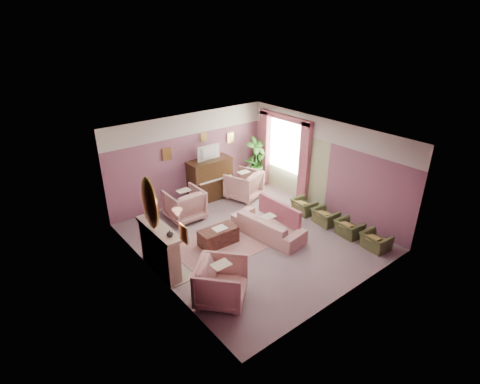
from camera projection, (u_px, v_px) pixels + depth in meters
floor at (252, 237)px, 10.10m from camera, size 5.50×6.00×0.01m
ceiling at (253, 137)px, 8.90m from camera, size 5.50×6.00×0.01m
wall_back at (190, 158)px, 11.62m from camera, size 5.50×0.02×2.80m
wall_front at (351, 240)px, 7.38m from camera, size 5.50×0.02×2.80m
wall_left at (154, 224)px, 7.95m from camera, size 0.02×6.00×2.80m
wall_right at (323, 166)px, 11.05m from camera, size 0.02×6.00×2.80m
picture_rail_band at (188, 124)px, 11.16m from camera, size 5.50×0.01×0.65m
stripe_panel at (291, 164)px, 12.10m from camera, size 0.01×3.00×2.15m
fireplace_surround at (160, 251)px, 8.55m from camera, size 0.30×1.40×1.10m
fireplace_inset at (164, 254)px, 8.67m from camera, size 0.18×0.72×0.68m
fire_ember at (167, 260)px, 8.77m from camera, size 0.06×0.54×0.10m
mantel_shelf at (159, 229)px, 8.32m from camera, size 0.40×1.55×0.07m
hearth at (170, 266)px, 8.89m from camera, size 0.55×1.50×0.02m
mirror_frame at (150, 203)px, 7.95m from camera, size 0.04×0.72×1.20m
mirror_glass at (151, 203)px, 7.97m from camera, size 0.01×0.60×1.06m
sconce_shade at (177, 213)px, 7.18m from camera, size 0.20×0.20×0.16m
piano at (210, 180)px, 12.00m from camera, size 1.40×0.60×1.30m
piano_keyshelf at (216, 181)px, 11.72m from camera, size 1.30×0.12×0.06m
piano_keys at (216, 180)px, 11.70m from camera, size 1.20×0.08×0.02m
piano_top at (209, 160)px, 11.72m from camera, size 1.45×0.65×0.04m
television at (210, 152)px, 11.56m from camera, size 0.80×0.12×0.48m
print_back_left at (167, 154)px, 11.01m from camera, size 0.30×0.03×0.38m
print_back_right at (230, 138)px, 12.31m from camera, size 0.26×0.03×0.34m
print_back_mid at (204, 137)px, 11.62m from camera, size 0.22×0.03×0.26m
print_left_wall at (184, 234)px, 6.99m from camera, size 0.03×0.28×0.36m
window_blind at (286, 144)px, 11.99m from camera, size 0.03×1.40×1.80m
curtain_left at (304, 164)px, 11.47m from camera, size 0.16×0.34×2.60m
curtain_right at (264, 149)px, 12.77m from camera, size 0.16×0.34×2.60m
pelmet at (285, 117)px, 11.58m from camera, size 0.16×2.20×0.16m
mantel_plant at (147, 213)px, 8.64m from camera, size 0.16×0.16×0.28m
mantel_vase at (170, 234)px, 7.93m from camera, size 0.16×0.16×0.16m
area_rug at (222, 244)px, 9.78m from camera, size 2.55×1.87×0.01m
coffee_table at (218, 236)px, 9.70m from camera, size 1.02×0.54×0.45m
table_paper at (220, 228)px, 9.63m from camera, size 0.35×0.28×0.01m
sofa at (268, 222)px, 10.00m from camera, size 0.68×2.05×0.83m
sofa_throw at (279, 211)px, 10.15m from camera, size 0.10×1.56×0.57m
floral_armchair_left at (184, 203)px, 10.82m from camera, size 0.97×0.97×1.02m
floral_armchair_right at (244, 184)px, 12.07m from camera, size 0.97×0.97×1.02m
floral_armchair_front at (221, 280)px, 7.64m from camera, size 0.97×0.97×1.02m
olive_chair_a at (376, 239)px, 9.47m from camera, size 0.47×0.67×0.58m
olive_chair_b at (349, 226)px, 10.05m from camera, size 0.47×0.67×0.58m
olive_chair_c at (325, 215)px, 10.63m from camera, size 0.47×0.67×0.58m
olive_chair_d at (304, 204)px, 11.21m from camera, size 0.47×0.67×0.58m
side_table at (254, 175)px, 13.14m from camera, size 0.52×0.52×0.70m
side_plant_big at (255, 161)px, 12.91m from camera, size 0.30×0.30×0.34m
side_plant_small at (259, 162)px, 12.92m from camera, size 0.16×0.16×0.28m
palm_pot at (256, 182)px, 13.02m from camera, size 0.34×0.34×0.34m
palm_plant at (256, 158)px, 12.64m from camera, size 0.76×0.76×1.44m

